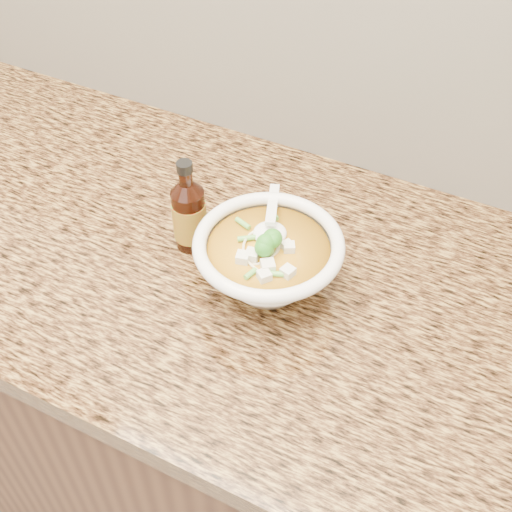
% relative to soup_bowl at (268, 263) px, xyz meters
% --- Properties ---
extents(cabinet, '(4.00, 0.65, 0.86)m').
position_rel_soup_bowl_xyz_m(cabinet, '(-0.22, 0.03, -0.52)').
color(cabinet, black).
rests_on(cabinet, ground).
extents(counter_slab, '(4.00, 0.68, 0.04)m').
position_rel_soup_bowl_xyz_m(counter_slab, '(-0.22, 0.03, -0.07)').
color(counter_slab, olive).
rests_on(counter_slab, cabinet).
extents(soup_bowl, '(0.22, 0.24, 0.12)m').
position_rel_soup_bowl_xyz_m(soup_bowl, '(0.00, 0.00, 0.00)').
color(soup_bowl, white).
rests_on(soup_bowl, counter_slab).
extents(hot_sauce_bottle, '(0.05, 0.05, 0.16)m').
position_rel_soup_bowl_xyz_m(hot_sauce_bottle, '(-0.15, 0.03, 0.01)').
color(hot_sauce_bottle, black).
rests_on(hot_sauce_bottle, counter_slab).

